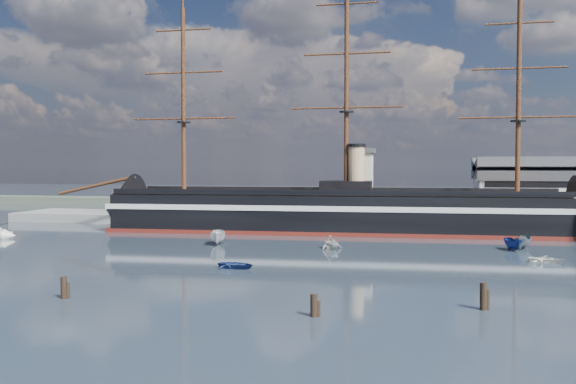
# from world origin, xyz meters

# --- Properties ---
(ground) EXTENTS (600.00, 600.00, 0.00)m
(ground) POSITION_xyz_m (0.00, 40.00, 0.00)
(ground) COLOR #2B3A45
(ground) RESTS_ON ground
(quay) EXTENTS (180.00, 18.00, 2.00)m
(quay) POSITION_xyz_m (10.00, 76.00, 0.00)
(quay) COLOR slate
(quay) RESTS_ON ground
(quay_tower) EXTENTS (5.00, 5.00, 15.00)m
(quay_tower) POSITION_xyz_m (3.00, 73.00, 9.75)
(quay_tower) COLOR silver
(quay_tower) RESTS_ON ground
(warship) EXTENTS (113.22, 20.15, 53.94)m
(warship) POSITION_xyz_m (-2.68, 60.00, 4.04)
(warship) COLOR black
(warship) RESTS_ON ground
(motorboat_a) EXTENTS (7.87, 4.40, 2.98)m
(motorboat_a) POSITION_xyz_m (-17.42, 36.35, 0.00)
(motorboat_a) COLOR silver
(motorboat_a) RESTS_ON ground
(motorboat_b) EXTENTS (1.79, 3.18, 1.40)m
(motorboat_b) POSITION_xyz_m (-7.00, 13.11, 0.00)
(motorboat_b) COLOR navy
(motorboat_b) RESTS_ON ground
(motorboat_c) EXTENTS (6.76, 4.60, 2.54)m
(motorboat_c) POSITION_xyz_m (31.81, 41.52, 0.00)
(motorboat_c) COLOR slate
(motorboat_c) RESTS_ON ground
(motorboat_d) EXTENTS (6.72, 6.55, 2.40)m
(motorboat_d) POSITION_xyz_m (1.91, 34.92, 0.00)
(motorboat_d) COLOR silver
(motorboat_d) RESTS_ON ground
(motorboat_e) EXTENTS (1.81, 3.02, 1.32)m
(motorboat_e) POSITION_xyz_m (32.81, 26.91, 0.00)
(motorboat_e) COLOR white
(motorboat_e) RESTS_ON ground
(motorboat_f) EXTENTS (6.33, 3.61, 2.39)m
(motorboat_f) POSITION_xyz_m (30.06, 39.46, 0.00)
(motorboat_f) COLOR navy
(motorboat_f) RESTS_ON ground
(piling_near_left) EXTENTS (0.64, 0.64, 2.89)m
(piling_near_left) POSITION_xyz_m (-18.20, -8.57, 0.00)
(piling_near_left) COLOR black
(piling_near_left) RESTS_ON ground
(piling_near_mid) EXTENTS (0.64, 0.64, 2.70)m
(piling_near_mid) POSITION_xyz_m (7.52, -10.62, 0.00)
(piling_near_mid) COLOR black
(piling_near_mid) RESTS_ON ground
(piling_near_right) EXTENTS (0.64, 0.64, 3.23)m
(piling_near_right) POSITION_xyz_m (22.26, -4.68, 0.00)
(piling_near_right) COLOR black
(piling_near_right) RESTS_ON ground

